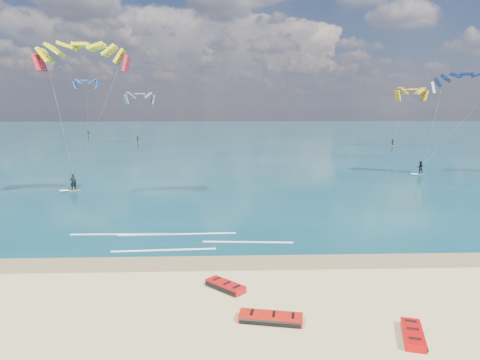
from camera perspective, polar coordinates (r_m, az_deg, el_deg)
name	(u,v)px	position (r m, az deg, el deg)	size (l,w,h in m)	color
ground	(201,166)	(59.52, -5.17, 1.86)	(320.00, 320.00, 0.00)	tan
wet_sand_strip	(164,263)	(23.60, -10.04, -10.86)	(320.00, 2.40, 0.01)	brown
sea	(213,135)	(123.17, -3.57, 6.06)	(320.00, 200.00, 0.04)	#0B333E
packed_kite_left	(271,322)	(17.59, 4.10, -18.34)	(2.66, 1.04, 0.38)	red
packed_kite_mid	(225,289)	(20.25, -1.95, -14.34)	(2.16, 1.02, 0.37)	red
packed_kite_right	(412,338)	(17.65, 22.01, -18.99)	(2.14, 1.00, 0.36)	red
kitesurfer_main	(77,115)	(40.86, -20.85, 8.07)	(9.92, 7.51, 14.56)	#C2F01C
kitesurfer_far	(445,118)	(54.86, 25.62, 7.49)	(8.94, 6.24, 13.12)	yellow
shoreline_foam	(175,239)	(27.33, -8.73, -7.81)	(14.25, 3.66, 0.01)	white
distant_kites	(187,114)	(99.80, -7.08, 8.69)	(78.62, 34.67, 14.74)	#FFA516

